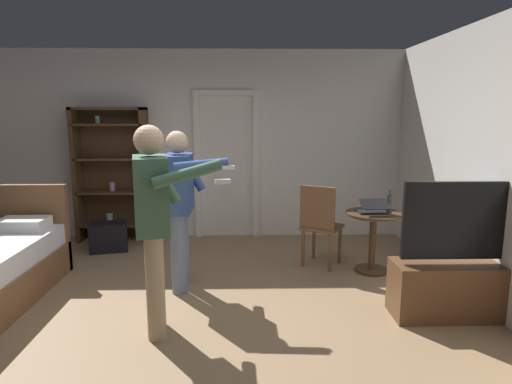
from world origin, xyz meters
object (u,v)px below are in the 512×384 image
bookshelf (112,170)px  side_table (373,232)px  tv_flatscreen (464,279)px  suitcase_dark (109,237)px  laptop (373,209)px  bottle_on_table (389,204)px  person_blue_shirt (153,215)px  wooden_chair (320,222)px  person_striped_shirt (180,199)px

bookshelf → side_table: bearing=-22.4°
tv_flatscreen → suitcase_dark: tv_flatscreen is taller
tv_flatscreen → side_table: 1.26m
tv_flatscreen → side_table: size_ratio=1.81×
laptop → bottle_on_table: bearing=-12.4°
side_table → person_blue_shirt: bearing=-148.0°
tv_flatscreen → wooden_chair: bearing=129.2°
side_table → person_blue_shirt: size_ratio=0.40×
tv_flatscreen → wooden_chair: (-1.08, 1.33, 0.19)m
tv_flatscreen → bottle_on_table: 1.22m
bottle_on_table → person_blue_shirt: 2.69m
wooden_chair → laptop: bearing=-21.3°
person_striped_shirt → side_table: bearing=11.9°
side_table → laptop: size_ratio=2.07×
side_table → bottle_on_table: bottle_on_table is taller
wooden_chair → tv_flatscreen: bearing=-50.8°
laptop → person_blue_shirt: size_ratio=0.20×
tv_flatscreen → person_blue_shirt: bearing=-175.2°
laptop → suitcase_dark: laptop is taller
bottle_on_table → person_striped_shirt: bearing=-170.8°
person_blue_shirt → person_striped_shirt: (0.08, 0.93, -0.05)m
bookshelf → bottle_on_table: bookshelf is taller
tv_flatscreen → suitcase_dark: 4.29m
bookshelf → side_table: size_ratio=2.70×
side_table → person_blue_shirt: (-2.21, -1.38, 0.54)m
bookshelf → tv_flatscreen: bookshelf is taller
suitcase_dark → laptop: bearing=-28.8°
bookshelf → person_striped_shirt: (1.22, -1.83, -0.06)m
side_table → person_striped_shirt: (-2.13, -0.45, 0.49)m
tv_flatscreen → side_table: tv_flatscreen is taller
tv_flatscreen → laptop: (-0.52, 1.11, 0.40)m
bookshelf → person_blue_shirt: bearing=-67.5°
person_striped_shirt → suitcase_dark: bearing=131.7°
wooden_chair → person_blue_shirt: bearing=-136.2°
side_table → wooden_chair: bearing=163.4°
laptop → person_blue_shirt: bearing=-148.5°
wooden_chair → suitcase_dark: wooden_chair is taller
tv_flatscreen → person_blue_shirt: 2.79m
side_table → bottle_on_table: size_ratio=2.49×
bookshelf → bottle_on_table: bearing=-22.7°
laptop → suitcase_dark: size_ratio=0.71×
laptop → suitcase_dark: (-3.26, 0.90, -0.57)m
laptop → person_blue_shirt: 2.57m
wooden_chair → person_blue_shirt: 2.29m
side_table → wooden_chair: size_ratio=0.71×
bookshelf → side_table: bookshelf is taller
person_striped_shirt → tv_flatscreen: bearing=-15.1°
side_table → bottle_on_table: 0.38m
bookshelf → person_blue_shirt: 2.99m
bookshelf → person_blue_shirt: (1.14, -2.76, -0.01)m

